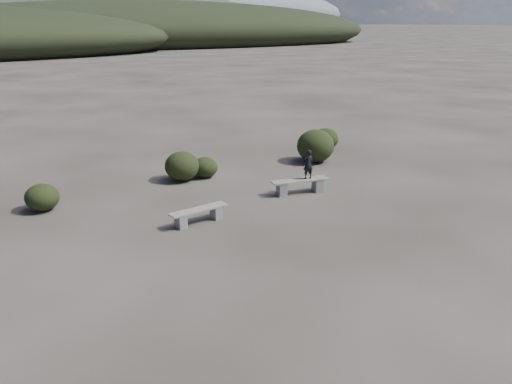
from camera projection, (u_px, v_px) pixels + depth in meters
ground at (350, 276)px, 11.57m from camera, size 1200.00×1200.00×0.00m
bench_left at (199, 214)px, 14.50m from camera, size 1.82×0.57×0.45m
bench_right at (300, 185)px, 16.99m from camera, size 2.05×0.78×0.50m
seated_person at (308, 164)px, 16.85m from camera, size 0.39×0.28×1.01m
shrub_a at (42, 197)px, 15.44m from camera, size 1.03×1.03×0.85m
shrub_b at (182, 166)px, 18.31m from camera, size 1.26×1.26×1.08m
shrub_c at (205, 167)px, 18.75m from camera, size 0.96×0.96×0.77m
shrub_d at (315, 146)px, 20.72m from camera, size 1.55×1.55×1.35m
shrub_e at (326, 139)px, 22.80m from camera, size 1.17×1.17×0.97m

